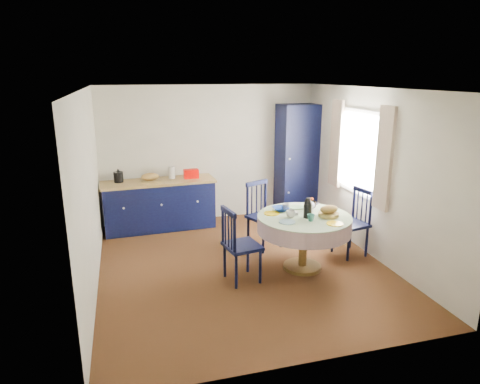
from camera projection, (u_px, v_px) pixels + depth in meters
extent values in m
plane|color=black|center=(243.00, 265.00, 6.20)|extent=(4.50, 4.50, 0.00)
plane|color=white|center=(243.00, 89.00, 5.53)|extent=(4.50, 4.50, 0.00)
cube|color=beige|center=(210.00, 154.00, 7.96)|extent=(4.00, 0.02, 2.50)
cube|color=beige|center=(89.00, 193.00, 5.35)|extent=(0.02, 4.50, 2.50)
cube|color=beige|center=(371.00, 173.00, 6.38)|extent=(0.02, 4.50, 2.50)
plane|color=white|center=(362.00, 153.00, 6.59)|extent=(0.00, 1.20, 1.20)
cube|color=beige|center=(384.00, 159.00, 5.91)|extent=(0.05, 0.34, 1.45)
cube|color=beige|center=(336.00, 143.00, 7.21)|extent=(0.05, 0.34, 1.45)
cube|color=black|center=(160.00, 206.00, 7.60)|extent=(1.93, 0.66, 0.84)
cube|color=#A07E49|center=(158.00, 182.00, 7.48)|extent=(1.99, 0.70, 0.04)
cube|color=#AF0400|center=(191.00, 173.00, 7.66)|extent=(0.27, 0.15, 0.16)
cube|color=#A07E49|center=(150.00, 181.00, 7.41)|extent=(0.35, 0.25, 0.02)
ellipsoid|color=#B38B45|center=(150.00, 177.00, 7.39)|extent=(0.31, 0.20, 0.13)
cylinder|color=silver|center=(171.00, 172.00, 7.62)|extent=(0.12, 0.12, 0.22)
cube|color=black|center=(298.00, 161.00, 8.20)|extent=(0.78, 0.57, 2.14)
cylinder|color=white|center=(289.00, 159.00, 7.84)|extent=(0.04, 0.02, 0.04)
cylinder|color=white|center=(288.00, 192.00, 8.01)|extent=(0.04, 0.02, 0.04)
cylinder|color=brown|center=(302.00, 266.00, 6.11)|extent=(0.54, 0.54, 0.05)
cylinder|color=brown|center=(303.00, 243.00, 6.02)|extent=(0.11, 0.11, 0.72)
cylinder|color=brown|center=(304.00, 218.00, 5.92)|extent=(1.24, 1.24, 0.03)
cylinder|color=silver|center=(304.00, 224.00, 5.94)|extent=(1.30, 1.30, 0.22)
cylinder|color=beige|center=(304.00, 216.00, 5.91)|extent=(1.30, 1.30, 0.01)
cylinder|color=#90BBC5|center=(287.00, 222.00, 5.66)|extent=(0.22, 0.22, 0.01)
cylinder|color=yellow|center=(335.00, 224.00, 5.59)|extent=(0.22, 0.22, 0.01)
cylinder|color=navy|center=(327.00, 212.00, 6.07)|extent=(0.22, 0.22, 0.01)
cylinder|color=#85BA7B|center=(297.00, 207.00, 6.27)|extent=(0.22, 0.22, 0.01)
cylinder|color=yellow|center=(272.00, 213.00, 6.00)|extent=(0.22, 0.22, 0.01)
cylinder|color=olive|center=(329.00, 215.00, 5.88)|extent=(0.28, 0.28, 0.05)
ellipsoid|color=#B38B45|center=(329.00, 209.00, 5.86)|extent=(0.26, 0.16, 0.11)
cube|color=silver|center=(294.00, 214.00, 5.95)|extent=(0.10, 0.07, 0.04)
cylinder|color=black|center=(260.00, 267.00, 5.63)|extent=(0.04, 0.04, 0.47)
cylinder|color=black|center=(248.00, 256.00, 5.95)|extent=(0.04, 0.04, 0.47)
cylinder|color=black|center=(236.00, 272.00, 5.48)|extent=(0.04, 0.04, 0.47)
cylinder|color=black|center=(225.00, 261.00, 5.81)|extent=(0.04, 0.04, 0.47)
cube|color=black|center=(242.00, 246.00, 5.65)|extent=(0.51, 0.53, 0.04)
cylinder|color=black|center=(235.00, 234.00, 5.34)|extent=(0.04, 0.04, 0.52)
cylinder|color=black|center=(223.00, 225.00, 5.66)|extent=(0.04, 0.04, 0.52)
cube|color=black|center=(228.00, 212.00, 5.43)|extent=(0.11, 0.42, 0.07)
cylinder|color=black|center=(232.00, 234.00, 5.42)|extent=(0.02, 0.02, 0.44)
cylinder|color=black|center=(229.00, 231.00, 5.50)|extent=(0.02, 0.02, 0.44)
cylinder|color=black|center=(226.00, 229.00, 5.59)|extent=(0.02, 0.02, 0.44)
cylinder|color=black|center=(263.00, 239.00, 6.56)|extent=(0.04, 0.04, 0.48)
cylinder|color=black|center=(281.00, 233.00, 6.80)|extent=(0.04, 0.04, 0.48)
cylinder|color=black|center=(248.00, 232.00, 6.83)|extent=(0.04, 0.04, 0.48)
cylinder|color=black|center=(266.00, 227.00, 7.06)|extent=(0.04, 0.04, 0.48)
cube|color=black|center=(265.00, 217.00, 6.74)|extent=(0.61, 0.60, 0.04)
cylinder|color=black|center=(247.00, 200.00, 6.71)|extent=(0.04, 0.04, 0.54)
cylinder|color=black|center=(265.00, 196.00, 6.94)|extent=(0.04, 0.04, 0.54)
cube|color=black|center=(257.00, 183.00, 6.76)|extent=(0.41, 0.21, 0.07)
cylinder|color=black|center=(252.00, 200.00, 6.77)|extent=(0.02, 0.02, 0.45)
cylinder|color=black|center=(257.00, 199.00, 6.83)|extent=(0.02, 0.02, 0.45)
cylinder|color=black|center=(261.00, 198.00, 6.89)|extent=(0.02, 0.02, 0.45)
cylinder|color=black|center=(333.00, 237.00, 6.63)|extent=(0.04, 0.04, 0.47)
cylinder|color=black|center=(348.00, 246.00, 6.31)|extent=(0.04, 0.04, 0.47)
cylinder|color=black|center=(350.00, 234.00, 6.77)|extent=(0.04, 0.04, 0.47)
cylinder|color=black|center=(367.00, 242.00, 6.45)|extent=(0.04, 0.04, 0.47)
cube|color=black|center=(351.00, 224.00, 6.47)|extent=(0.51, 0.53, 0.04)
cylinder|color=black|center=(354.00, 203.00, 6.64)|extent=(0.04, 0.04, 0.52)
cylinder|color=black|center=(371.00, 209.00, 6.32)|extent=(0.04, 0.04, 0.52)
cube|color=black|center=(363.00, 191.00, 6.42)|extent=(0.12, 0.42, 0.07)
cylinder|color=black|center=(357.00, 205.00, 6.57)|extent=(0.02, 0.02, 0.44)
cylinder|color=black|center=(362.00, 207.00, 6.49)|extent=(0.02, 0.02, 0.44)
cylinder|color=black|center=(366.00, 209.00, 6.40)|extent=(0.02, 0.02, 0.44)
imported|color=silver|center=(291.00, 214.00, 5.84)|extent=(0.13, 0.13, 0.10)
imported|color=#317369|center=(311.00, 218.00, 5.69)|extent=(0.10, 0.10, 0.09)
imported|color=black|center=(312.00, 205.00, 6.22)|extent=(0.13, 0.13, 0.11)
imported|color=silver|center=(286.00, 207.00, 6.15)|extent=(0.11, 0.11, 0.10)
imported|color=navy|center=(281.00, 209.00, 6.12)|extent=(0.24, 0.24, 0.06)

